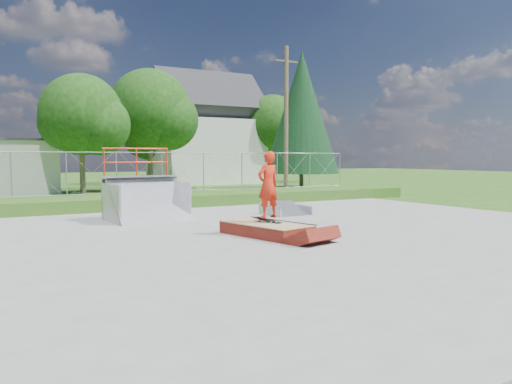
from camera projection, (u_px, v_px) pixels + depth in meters
ground at (295, 237)px, 13.02m from camera, size 120.00×120.00×0.00m
concrete_pad at (295, 236)px, 13.02m from camera, size 20.00×16.00×0.04m
grass_berm at (170, 200)px, 21.24m from camera, size 24.00×3.00×0.50m
grind_box at (266, 230)px, 13.01m from camera, size 1.71×2.65×0.36m
quarter_pipe at (148, 185)px, 16.09m from camera, size 2.55×2.21×2.39m
flat_bank_ramp at (286, 209)px, 17.86m from camera, size 1.41×1.50×0.42m
skateboard at (268, 221)px, 13.13m from camera, size 0.54×0.81×0.13m
skater at (268, 188)px, 13.07m from camera, size 0.68×0.49×1.75m
chain_link_fence at (162, 173)px, 22.03m from camera, size 20.00×0.06×1.80m
gable_house at (206, 135)px, 39.74m from camera, size 8.40×6.08×8.94m
utility_pole at (286, 121)px, 26.84m from camera, size 0.24×0.24×8.00m
tree_left_near at (87, 118)px, 27.33m from camera, size 4.76×4.48×6.65m
tree_center at (155, 113)px, 31.23m from camera, size 5.44×5.12×7.60m
tree_right_far at (277, 127)px, 40.39m from camera, size 5.10×4.80×7.12m
tree_back_mid at (153, 138)px, 39.49m from camera, size 4.08×3.84×5.70m
conifer_tree at (302, 113)px, 33.32m from camera, size 5.04×5.04×9.10m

